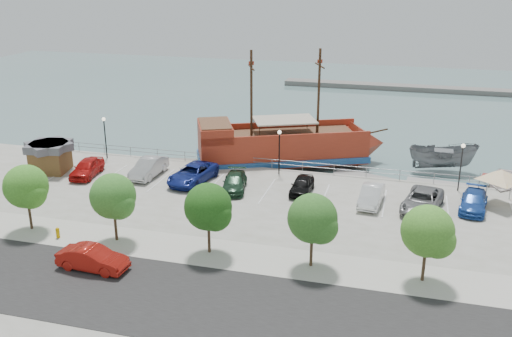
# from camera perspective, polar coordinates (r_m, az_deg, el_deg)

# --- Properties ---
(ground) EXTENTS (160.00, 160.00, 0.00)m
(ground) POSITION_cam_1_polar(r_m,az_deg,el_deg) (48.17, 0.52, -4.24)
(ground) COLOR slate
(street) EXTENTS (100.00, 8.00, 0.04)m
(street) POSITION_cam_1_polar(r_m,az_deg,el_deg) (34.26, -6.55, -13.06)
(street) COLOR black
(street) RESTS_ON land_slab
(sidewalk) EXTENTS (100.00, 4.00, 0.05)m
(sidewalk) POSITION_cam_1_polar(r_m,az_deg,el_deg) (39.11, -3.28, -8.54)
(sidewalk) COLOR #B3AD9F
(sidewalk) RESTS_ON land_slab
(seawall_railing) EXTENTS (50.00, 0.06, 1.00)m
(seawall_railing) POSITION_cam_1_polar(r_m,az_deg,el_deg) (54.68, 2.62, 0.40)
(seawall_railing) COLOR gray
(seawall_railing) RESTS_ON land_slab
(far_shore) EXTENTS (40.00, 3.00, 0.80)m
(far_shore) POSITION_cam_1_polar(r_m,az_deg,el_deg) (99.48, 14.48, 7.85)
(far_shore) COLOR slate
(far_shore) RESTS_ON ground
(pirate_ship) EXTENTS (19.87, 12.94, 12.47)m
(pirate_ship) POSITION_cam_1_polar(r_m,az_deg,el_deg) (58.50, 3.98, 2.23)
(pirate_ship) COLOR #9F2E1A
(pirate_ship) RESTS_ON ground
(patrol_boat) EXTENTS (7.13, 3.76, 2.62)m
(patrol_boat) POSITION_cam_1_polar(r_m,az_deg,el_deg) (59.77, 18.19, 0.88)
(patrol_boat) COLOR slate
(patrol_boat) RESTS_ON ground
(speedboat) EXTENTS (5.96, 7.29, 1.32)m
(speedboat) POSITION_cam_1_polar(r_m,az_deg,el_deg) (56.67, 23.55, -1.50)
(speedboat) COLOR silver
(speedboat) RESTS_ON ground
(dock_west) EXTENTS (6.45, 2.78, 0.36)m
(dock_west) POSITION_cam_1_polar(r_m,az_deg,el_deg) (60.27, -8.98, 0.65)
(dock_west) COLOR slate
(dock_west) RESTS_ON ground
(dock_mid) EXTENTS (8.03, 4.53, 0.44)m
(dock_mid) POSITION_cam_1_polar(r_m,az_deg,el_deg) (55.34, 11.60, -1.19)
(dock_mid) COLOR gray
(dock_mid) RESTS_ON ground
(dock_east) EXTENTS (7.94, 2.86, 0.44)m
(dock_east) POSITION_cam_1_polar(r_m,az_deg,el_deg) (55.43, 18.78, -1.83)
(dock_east) COLOR gray
(dock_east) RESTS_ON ground
(shed) EXTENTS (4.03, 4.03, 2.85)m
(shed) POSITION_cam_1_polar(r_m,az_deg,el_deg) (57.30, -19.90, 1.17)
(shed) COLOR brown
(shed) RESTS_ON land_slab
(canopy_tent) EXTENTS (4.60, 4.60, 3.46)m
(canopy_tent) POSITION_cam_1_polar(r_m,az_deg,el_deg) (49.92, 23.38, -0.11)
(canopy_tent) COLOR slate
(canopy_tent) RESTS_ON land_slab
(street_sedan) EXTENTS (4.74, 1.86, 1.54)m
(street_sedan) POSITION_cam_1_polar(r_m,az_deg,el_deg) (38.37, -16.01, -8.65)
(street_sedan) COLOR #AC1910
(street_sedan) RESTS_ON street
(fire_hydrant) EXTENTS (0.29, 0.29, 0.82)m
(fire_hydrant) POSITION_cam_1_polar(r_m,az_deg,el_deg) (43.44, -19.21, -6.05)
(fire_hydrant) COLOR #BF8E00
(fire_hydrant) RESTS_ON sidewalk
(lamp_post_left) EXTENTS (0.36, 0.36, 4.28)m
(lamp_post_left) POSITION_cam_1_polar(r_m,az_deg,el_deg) (59.25, -14.90, 3.70)
(lamp_post_left) COLOR black
(lamp_post_left) RESTS_ON land_slab
(lamp_post_mid) EXTENTS (0.36, 0.36, 4.28)m
(lamp_post_mid) POSITION_cam_1_polar(r_m,az_deg,el_deg) (52.73, 2.35, 2.44)
(lamp_post_mid) COLOR black
(lamp_post_mid) RESTS_ON land_slab
(lamp_post_right) EXTENTS (0.36, 0.36, 4.28)m
(lamp_post_right) POSITION_cam_1_polar(r_m,az_deg,el_deg) (51.73, 19.88, 0.92)
(lamp_post_right) COLOR black
(lamp_post_right) RESTS_ON land_slab
(tree_b) EXTENTS (3.30, 3.20, 5.00)m
(tree_b) POSITION_cam_1_polar(r_m,az_deg,el_deg) (44.39, -21.91, -1.84)
(tree_b) COLOR #473321
(tree_b) RESTS_ON sidewalk
(tree_c) EXTENTS (3.30, 3.20, 5.00)m
(tree_c) POSITION_cam_1_polar(r_m,az_deg,el_deg) (40.67, -13.97, -2.88)
(tree_c) COLOR #473321
(tree_c) RESTS_ON sidewalk
(tree_d) EXTENTS (3.30, 3.20, 5.00)m
(tree_d) POSITION_cam_1_polar(r_m,az_deg,el_deg) (37.88, -4.64, -4.03)
(tree_d) COLOR #473321
(tree_d) RESTS_ON sidewalk
(tree_e) EXTENTS (3.30, 3.20, 5.00)m
(tree_e) POSITION_cam_1_polar(r_m,az_deg,el_deg) (36.25, 5.87, -5.19)
(tree_e) COLOR #473321
(tree_e) RESTS_ON sidewalk
(tree_f) EXTENTS (3.30, 3.20, 5.00)m
(tree_f) POSITION_cam_1_polar(r_m,az_deg,el_deg) (35.94, 17.00, -6.23)
(tree_f) COLOR #473321
(tree_f) RESTS_ON sidewalk
(parked_car_a) EXTENTS (2.52, 4.98, 1.63)m
(parked_car_a) POSITION_cam_1_polar(r_m,az_deg,el_deg) (55.19, -16.55, 0.08)
(parked_car_a) COLOR #B31210
(parked_car_a) RESTS_ON land_slab
(parked_car_b) EXTENTS (1.95, 5.14, 1.67)m
(parked_car_b) POSITION_cam_1_polar(r_m,az_deg,el_deg) (53.78, -10.69, 0.09)
(parked_car_b) COLOR #ACACAC
(parked_car_b) RESTS_ON land_slab
(parked_car_c) EXTENTS (3.55, 6.21, 1.63)m
(parked_car_c) POSITION_cam_1_polar(r_m,az_deg,el_deg) (51.66, -6.35, -0.52)
(parked_car_c) COLOR navy
(parked_car_c) RESTS_ON land_slab
(parked_car_d) EXTENTS (2.81, 5.05, 1.39)m
(parked_car_d) POSITION_cam_1_polar(r_m,az_deg,el_deg) (49.66, -2.17, -1.40)
(parked_car_d) COLOR #1A3823
(parked_car_d) RESTS_ON land_slab
(parked_car_e) EXTENTS (1.72, 4.22, 1.44)m
(parked_car_e) POSITION_cam_1_polar(r_m,az_deg,el_deg) (49.09, 4.61, -1.67)
(parked_car_e) COLOR black
(parked_car_e) RESTS_ON land_slab
(parked_car_f) EXTENTS (1.99, 4.78, 1.54)m
(parked_car_f) POSITION_cam_1_polar(r_m,az_deg,el_deg) (47.56, 11.46, -2.66)
(parked_car_f) COLOR white
(parked_car_f) RESTS_ON land_slab
(parked_car_g) EXTENTS (3.76, 6.17, 1.60)m
(parked_car_g) POSITION_cam_1_polar(r_m,az_deg,el_deg) (47.41, 16.29, -3.10)
(parked_car_g) COLOR slate
(parked_car_g) RESTS_ON land_slab
(parked_car_h) EXTENTS (2.72, 5.14, 1.42)m
(parked_car_h) POSITION_cam_1_polar(r_m,az_deg,el_deg) (48.80, 20.94, -3.10)
(parked_car_h) COLOR #204CA5
(parked_car_h) RESTS_ON land_slab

